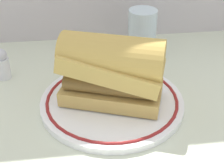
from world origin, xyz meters
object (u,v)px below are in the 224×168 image
object	(u,v)px
drinking_glass	(142,35)
salt_shaker	(2,64)
plate	(112,101)
sausage_sandwich	(112,69)

from	to	relation	value
drinking_glass	salt_shaker	distance (m)	0.31
drinking_glass	plate	bearing A→B (deg)	-115.90
plate	salt_shaker	size ratio (longest dim) A/B	3.95
sausage_sandwich	plate	bearing A→B (deg)	-160.31
plate	salt_shaker	bearing A→B (deg)	150.06
plate	sausage_sandwich	xyz separation A→B (m)	(0.00, 0.00, 0.07)
sausage_sandwich	drinking_glass	distance (m)	0.22
sausage_sandwich	salt_shaker	size ratio (longest dim) A/B	2.99
plate	drinking_glass	distance (m)	0.22
salt_shaker	drinking_glass	bearing A→B (deg)	13.28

